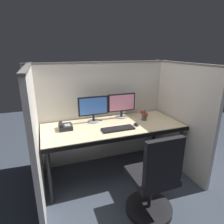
# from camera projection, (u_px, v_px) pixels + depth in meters

# --- Properties ---
(ground_plane) EXTENTS (8.00, 8.00, 0.00)m
(ground_plane) POSITION_uv_depth(u_px,v_px,m) (121.00, 184.00, 2.62)
(ground_plane) COLOR #383F4C
(cubicle_partition_rear) EXTENTS (2.21, 0.06, 1.57)m
(cubicle_partition_rear) POSITION_uv_depth(u_px,v_px,m) (103.00, 113.00, 3.04)
(cubicle_partition_rear) COLOR beige
(cubicle_partition_rear) RESTS_ON ground
(cubicle_partition_left) EXTENTS (0.06, 1.41, 1.57)m
(cubicle_partition_left) POSITION_uv_depth(u_px,v_px,m) (36.00, 135.00, 2.23)
(cubicle_partition_left) COLOR beige
(cubicle_partition_left) RESTS_ON ground
(cubicle_partition_right) EXTENTS (0.06, 1.41, 1.57)m
(cubicle_partition_right) POSITION_uv_depth(u_px,v_px,m) (178.00, 116.00, 2.88)
(cubicle_partition_right) COLOR beige
(cubicle_partition_right) RESTS_ON ground
(desk) EXTENTS (1.90, 0.80, 0.74)m
(desk) POSITION_uv_depth(u_px,v_px,m) (114.00, 129.00, 2.66)
(desk) COLOR beige
(desk) RESTS_ON ground
(office_chair) EXTENTS (0.52, 0.52, 0.97)m
(office_chair) POSITION_uv_depth(u_px,v_px,m) (153.00, 186.00, 2.03)
(office_chair) COLOR black
(office_chair) RESTS_ON ground
(monitor_left) EXTENTS (0.43, 0.17, 0.37)m
(monitor_left) POSITION_uv_depth(u_px,v_px,m) (93.00, 107.00, 2.73)
(monitor_left) COLOR gray
(monitor_left) RESTS_ON desk
(monitor_right) EXTENTS (0.43, 0.17, 0.37)m
(monitor_right) POSITION_uv_depth(u_px,v_px,m) (122.00, 104.00, 2.91)
(monitor_right) COLOR gray
(monitor_right) RESTS_ON desk
(keyboard_main) EXTENTS (0.43, 0.15, 0.02)m
(keyboard_main) POSITION_uv_depth(u_px,v_px,m) (118.00, 129.00, 2.52)
(keyboard_main) COLOR black
(keyboard_main) RESTS_ON desk
(computer_mouse) EXTENTS (0.06, 0.10, 0.04)m
(computer_mouse) POSITION_uv_depth(u_px,v_px,m) (136.00, 124.00, 2.66)
(computer_mouse) COLOR black
(computer_mouse) RESTS_ON desk
(red_stapler) EXTENTS (0.04, 0.15, 0.06)m
(red_stapler) POSITION_uv_depth(u_px,v_px,m) (144.00, 113.00, 3.07)
(red_stapler) COLOR red
(red_stapler) RESTS_ON desk
(pen_cup) EXTENTS (0.08, 0.08, 0.17)m
(pen_cup) POSITION_uv_depth(u_px,v_px,m) (144.00, 117.00, 2.85)
(pen_cup) COLOR #4C4742
(pen_cup) RESTS_ON desk
(desk_phone) EXTENTS (0.17, 0.19, 0.09)m
(desk_phone) POSITION_uv_depth(u_px,v_px,m) (65.00, 127.00, 2.53)
(desk_phone) COLOR black
(desk_phone) RESTS_ON desk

